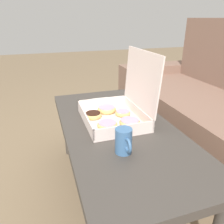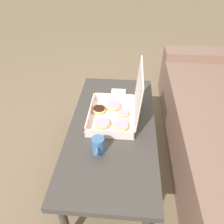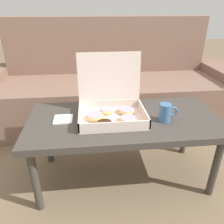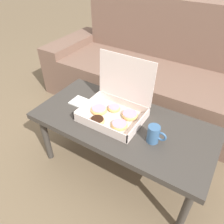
{
  "view_description": "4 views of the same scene",
  "coord_description": "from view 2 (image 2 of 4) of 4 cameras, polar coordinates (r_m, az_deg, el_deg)",
  "views": [
    {
      "loc": [
        0.95,
        -0.45,
        0.98
      ],
      "look_at": [
        -0.08,
        -0.11,
        0.51
      ],
      "focal_mm": 35.0,
      "sensor_mm": 36.0,
      "label": 1
    },
    {
      "loc": [
        1.04,
        -0.02,
        1.42
      ],
      "look_at": [
        -0.08,
        -0.11,
        0.51
      ],
      "focal_mm": 35.0,
      "sensor_mm": 36.0,
      "label": 2
    },
    {
      "loc": [
        -0.2,
        -1.27,
        1.09
      ],
      "look_at": [
        -0.08,
        -0.11,
        0.51
      ],
      "focal_mm": 35.0,
      "sensor_mm": 36.0,
      "label": 3
    },
    {
      "loc": [
        0.5,
        -1.04,
        1.38
      ],
      "look_at": [
        -0.08,
        -0.11,
        0.51
      ],
      "focal_mm": 35.0,
      "sensor_mm": 36.0,
      "label": 4
    }
  ],
  "objects": [
    {
      "name": "coffee_mug",
      "position": [
        1.22,
        -3.65,
        -8.85
      ],
      "size": [
        0.11,
        0.07,
        0.11
      ],
      "color": "#3D6693",
      "rests_on": "coffee_table"
    },
    {
      "name": "ground_plane",
      "position": [
        1.76,
        3.53,
        -14.74
      ],
      "size": [
        12.0,
        12.0,
        0.0
      ],
      "primitive_type": "plane",
      "color": "#756047"
    },
    {
      "name": "pastry_box",
      "position": [
        1.44,
        1.35,
        0.33
      ],
      "size": [
        0.39,
        0.33,
        0.37
      ],
      "color": "silver",
      "rests_on": "coffee_table"
    },
    {
      "name": "napkin_stack",
      "position": [
        1.71,
        1.66,
        4.94
      ],
      "size": [
        0.11,
        0.11,
        0.01
      ],
      "color": "white",
      "rests_on": "coffee_table"
    },
    {
      "name": "coffee_table",
      "position": [
        1.45,
        0.11,
        -4.81
      ],
      "size": [
        1.17,
        0.55,
        0.46
      ],
      "color": "#3D3833",
      "rests_on": "ground_plane"
    }
  ]
}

